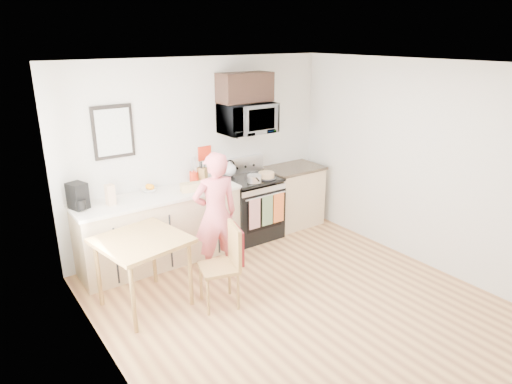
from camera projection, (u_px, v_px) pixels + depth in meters
floor at (307, 311)px, 5.00m from camera, size 4.60×4.60×0.00m
back_wall at (201, 154)px, 6.34m from camera, size 4.00×0.04×2.60m
left_wall at (116, 251)px, 3.48m from camera, size 0.04×4.60×2.60m
right_wall at (432, 168)px, 5.66m from camera, size 0.04×4.60×2.60m
ceiling at (318, 66)px, 4.15m from camera, size 4.00×4.60×0.04m
window at (86, 192)px, 4.03m from camera, size 0.06×1.40×1.50m
cabinet_left at (161, 230)px, 5.95m from camera, size 2.10×0.60×0.90m
countertop_left at (158, 196)px, 5.80m from camera, size 2.14×0.64×0.04m
cabinet_right at (292, 197)px, 7.17m from camera, size 0.84×0.60×0.90m
countertop_right at (293, 168)px, 7.02m from camera, size 0.88×0.64×0.04m
range at (252, 209)px, 6.72m from camera, size 0.76×0.70×1.16m
microwave at (247, 118)px, 6.37m from camera, size 0.76×0.51×0.42m
upper_cabinet at (245, 87)px, 6.27m from camera, size 0.76×0.35×0.40m
wall_art at (113, 132)px, 5.52m from camera, size 0.50×0.04×0.65m
wall_trivet at (205, 153)px, 6.36m from camera, size 0.20×0.02×0.20m
person at (216, 214)px, 5.59m from camera, size 0.63×0.47×1.57m
dining_table at (142, 247)px, 4.89m from camera, size 0.87×0.87×0.81m
chair at (230, 254)px, 4.97m from camera, size 0.53×0.49×0.94m
knife_block at (202, 174)px, 6.30m from camera, size 0.14×0.15×0.19m
utensil_crock at (194, 172)px, 6.25m from camera, size 0.12×0.12×0.36m
fruit_bowl at (148, 189)px, 5.89m from camera, size 0.23×0.23×0.10m
milk_carton at (110, 195)px, 5.42m from camera, size 0.10×0.10×0.25m
coffee_maker at (78, 197)px, 5.29m from camera, size 0.23×0.28×0.31m
bread_bag at (192, 187)px, 5.92m from camera, size 0.32×0.20×0.11m
cake at (266, 176)px, 6.49m from camera, size 0.27×0.27×0.09m
kettle at (230, 169)px, 6.58m from camera, size 0.19×0.19×0.24m
pot at (254, 179)px, 6.32m from camera, size 0.20×0.33×0.10m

